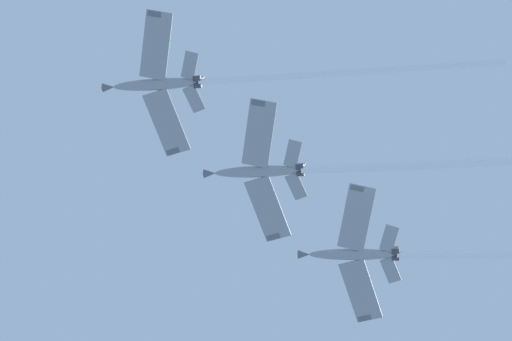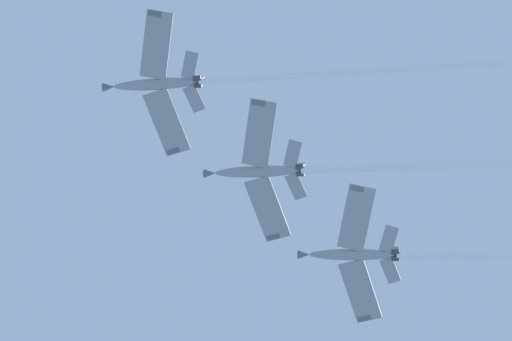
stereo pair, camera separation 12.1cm
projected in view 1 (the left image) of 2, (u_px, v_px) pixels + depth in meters
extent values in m
ellipsoid|color=gray|center=(156.00, 84.00, 150.51)|extent=(11.07, 7.67, 3.82)
cone|color=#595E60|center=(109.00, 87.00, 152.05)|extent=(2.17, 1.97, 1.51)
ellipsoid|color=black|center=(142.00, 84.00, 151.55)|extent=(3.02, 2.39, 1.46)
cube|color=gray|center=(156.00, 45.00, 148.72)|extent=(8.93, 8.84, 0.94)
cube|color=#595E60|center=(154.00, 14.00, 147.59)|extent=(1.75, 1.77, 0.49)
cube|color=gray|center=(167.00, 123.00, 151.75)|extent=(6.12, 9.66, 0.94)
cube|color=#595E60|center=(173.00, 151.00, 152.96)|extent=(1.91, 1.21, 0.49)
cube|color=gray|center=(190.00, 65.00, 148.71)|extent=(3.90, 3.70, 0.53)
cube|color=gray|center=(194.00, 99.00, 150.01)|extent=(2.59, 3.92, 0.53)
cube|color=#595E60|center=(193.00, 80.00, 150.71)|extent=(2.59, 1.69, 3.24)
cylinder|color=#38383D|center=(197.00, 79.00, 148.95)|extent=(1.39, 1.28, 0.99)
cylinder|color=#38383D|center=(198.00, 85.00, 149.21)|extent=(1.39, 1.28, 0.99)
cylinder|color=white|center=(348.00, 72.00, 144.47)|extent=(33.66, 21.14, 9.01)
ellipsoid|color=gray|center=(258.00, 172.00, 150.82)|extent=(11.06, 7.66, 3.98)
cone|color=#595E60|center=(210.00, 173.00, 152.45)|extent=(2.18, 1.98, 1.52)
ellipsoid|color=black|center=(244.00, 171.00, 151.89)|extent=(3.02, 2.39, 1.50)
cube|color=gray|center=(259.00, 133.00, 149.02)|extent=(8.92, 8.84, 0.99)
cube|color=#595E60|center=(258.00, 103.00, 147.89)|extent=(1.75, 1.76, 0.52)
cube|color=gray|center=(268.00, 209.00, 152.05)|extent=(6.11, 9.65, 0.99)
cube|color=#595E60|center=(273.00, 237.00, 153.26)|extent=(1.91, 1.21, 0.52)
cube|color=gray|center=(293.00, 154.00, 148.96)|extent=(3.90, 3.70, 0.55)
cube|color=gray|center=(296.00, 186.00, 150.26)|extent=(2.59, 3.92, 0.55)
cube|color=#595E60|center=(295.00, 167.00, 150.95)|extent=(2.62, 1.71, 3.26)
cylinder|color=#38383D|center=(300.00, 167.00, 149.19)|extent=(1.40, 1.29, 1.00)
cylinder|color=#38383D|center=(301.00, 173.00, 149.45)|extent=(1.40, 1.29, 1.00)
cylinder|color=white|center=(454.00, 164.00, 144.44)|extent=(33.78, 21.34, 9.81)
ellipsoid|color=gray|center=(353.00, 254.00, 152.57)|extent=(10.93, 7.95, 3.76)
cone|color=#595E60|center=(304.00, 254.00, 154.02)|extent=(2.17, 2.00, 1.50)
ellipsoid|color=black|center=(338.00, 253.00, 153.58)|extent=(2.99, 2.44, 1.45)
cube|color=gray|center=(356.00, 218.00, 150.78)|extent=(9.04, 8.72, 0.92)
cube|color=#595E60|center=(357.00, 188.00, 149.66)|extent=(1.73, 1.79, 0.48)
cube|color=gray|center=(361.00, 291.00, 153.82)|extent=(6.35, 9.67, 0.92)
cube|color=#595E60|center=(365.00, 318.00, 155.04)|extent=(1.92, 1.25, 0.48)
cube|color=gray|center=(389.00, 238.00, 150.83)|extent=(3.93, 3.65, 0.52)
cube|color=gray|center=(391.00, 270.00, 152.14)|extent=(2.68, 3.95, 0.52)
cube|color=#595E60|center=(389.00, 251.00, 152.84)|extent=(2.54, 1.75, 3.23)
cylinder|color=#38383D|center=(396.00, 252.00, 151.09)|extent=(1.39, 1.30, 0.99)
cylinder|color=#38383D|center=(396.00, 258.00, 151.35)|extent=(1.39, 1.30, 0.99)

